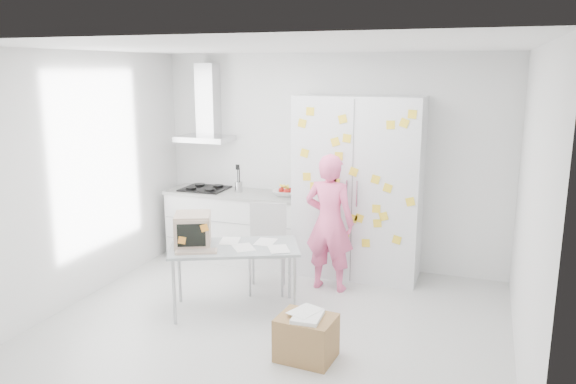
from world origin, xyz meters
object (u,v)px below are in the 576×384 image
(person, at_px, (329,223))
(cardboard_box, at_px, (306,337))
(desk, at_px, (208,238))
(chair, at_px, (268,242))

(person, relative_size, cardboard_box, 3.06)
(person, relative_size, desk, 1.08)
(person, bearing_deg, cardboard_box, 102.80)
(desk, height_order, cardboard_box, desk)
(desk, xyz_separation_m, cardboard_box, (1.27, -0.63, -0.59))
(person, bearing_deg, desk, 48.37)
(person, xyz_separation_m, chair, (-0.67, -0.22, -0.23))
(person, xyz_separation_m, cardboard_box, (0.25, -1.63, -0.59))
(cardboard_box, bearing_deg, person, 98.79)
(desk, height_order, chair, desk)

